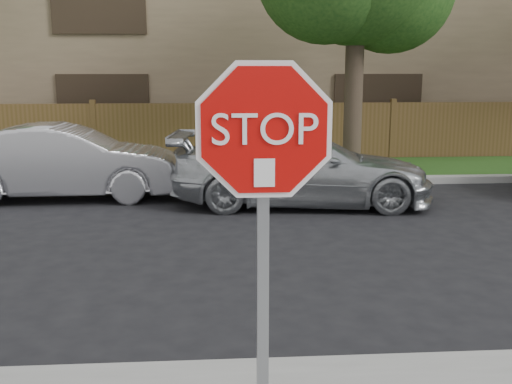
{
  "coord_description": "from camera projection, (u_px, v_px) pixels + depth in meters",
  "views": [
    {
      "loc": [
        -0.85,
        -4.6,
        2.46
      ],
      "look_at": [
        -0.59,
        -0.9,
        1.7
      ],
      "focal_mm": 42.0,
      "sensor_mm": 36.0,
      "label": 1
    }
  ],
  "objects": [
    {
      "name": "sedan_right",
      "position": [
        301.0,
        168.0,
        11.03
      ],
      "size": [
        4.92,
        2.36,
        1.38
      ],
      "primitive_type": "imported",
      "rotation": [
        0.0,
        0.0,
        1.48
      ],
      "color": "#B6BABD",
      "rests_on": "ground"
    },
    {
      "name": "grass_strip",
      "position": [
        249.0,
        170.0,
        14.61
      ],
      "size": [
        70.0,
        3.0,
        0.12
      ],
      "primitive_type": "cube",
      "color": "#1E4714",
      "rests_on": "ground"
    },
    {
      "name": "ground",
      "position": [
        318.0,
        367.0,
        5.05
      ],
      "size": [
        90.0,
        90.0,
        0.0
      ],
      "primitive_type": "plane",
      "color": "black",
      "rests_on": "ground"
    },
    {
      "name": "stop_sign",
      "position": [
        264.0,
        190.0,
        3.19
      ],
      "size": [
        1.01,
        0.13,
        2.55
      ],
      "color": "gray",
      "rests_on": "sidewalk_near"
    },
    {
      "name": "sedan_left",
      "position": [
        66.0,
        162.0,
        11.53
      ],
      "size": [
        4.42,
        1.66,
        1.44
      ],
      "primitive_type": "imported",
      "rotation": [
        0.0,
        0.0,
        1.6
      ],
      "color": "silver",
      "rests_on": "ground"
    },
    {
      "name": "fence",
      "position": [
        246.0,
        133.0,
        16.03
      ],
      "size": [
        70.0,
        0.12,
        1.6
      ],
      "primitive_type": "cube",
      "color": "brown",
      "rests_on": "ground"
    },
    {
      "name": "apartment_building",
      "position": [
        237.0,
        39.0,
        20.96
      ],
      "size": [
        35.2,
        9.2,
        7.2
      ],
      "color": "#856E52",
      "rests_on": "ground"
    },
    {
      "name": "far_curb",
      "position": [
        254.0,
        182.0,
        13.0
      ],
      "size": [
        70.0,
        0.3,
        0.15
      ],
      "primitive_type": "cube",
      "color": "gray",
      "rests_on": "ground"
    }
  ]
}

